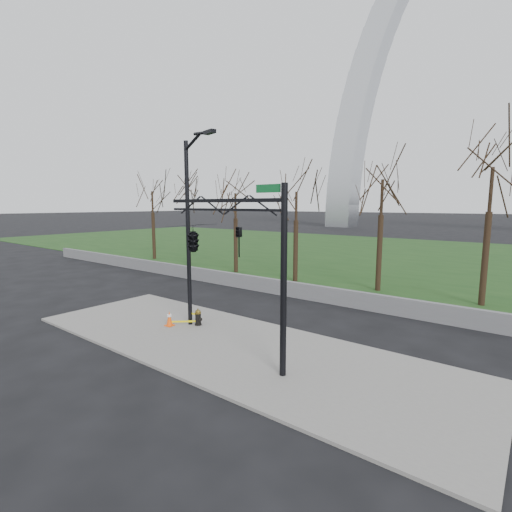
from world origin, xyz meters
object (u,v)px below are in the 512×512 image
Objects in this scene: fire_hydrant at (198,318)px; traffic_signal_mast at (208,240)px; traffic_cone at (169,318)px; street_light at (190,221)px.

traffic_signal_mast is (2.38, -1.69, 3.70)m from fire_hydrant.
fire_hydrant is 1.12× the size of traffic_cone.
traffic_cone is 4.38m from street_light.
fire_hydrant is at bearing 62.39° from street_light.
traffic_signal_mast is at bearing -20.28° from fire_hydrant.
street_light is 1.37× the size of traffic_signal_mast.
traffic_signal_mast is (2.55, -1.52, -0.55)m from street_light.
traffic_cone is 0.11× the size of traffic_signal_mast.
fire_hydrant is 4.72m from traffic_signal_mast.
fire_hydrant is 0.12× the size of traffic_signal_mast.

